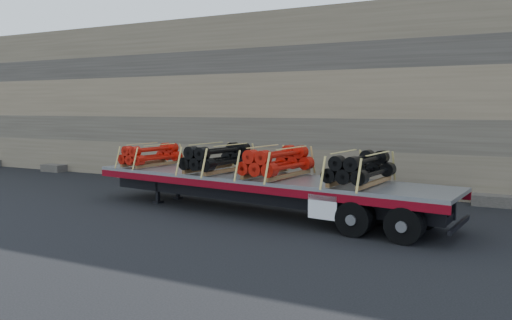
% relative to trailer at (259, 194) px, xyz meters
% --- Properties ---
extents(ground, '(120.00, 120.00, 0.00)m').
position_rel_trailer_xyz_m(ground, '(-0.69, -0.24, -0.58)').
color(ground, black).
rests_on(ground, ground).
extents(rock_wall, '(44.00, 3.00, 7.00)m').
position_rel_trailer_xyz_m(rock_wall, '(-0.69, 6.26, 2.92)').
color(rock_wall, '#7A6B54').
rests_on(rock_wall, ground).
extents(trailer, '(11.80, 3.70, 1.16)m').
position_rel_trailer_xyz_m(trailer, '(0.00, 0.00, 0.00)').
color(trailer, '#9B9EA2').
rests_on(trailer, ground).
extents(bundle_front, '(1.30, 2.20, 0.74)m').
position_rel_trailer_xyz_m(bundle_front, '(-4.49, 0.58, 0.95)').
color(bundle_front, '#B71409').
rests_on(bundle_front, trailer).
extents(bundle_midfront, '(1.51, 2.55, 0.86)m').
position_rel_trailer_xyz_m(bundle_midfront, '(-1.51, 0.20, 1.01)').
color(bundle_midfront, black).
rests_on(bundle_midfront, trailer).
extents(bundle_midrear, '(1.50, 2.55, 0.85)m').
position_rel_trailer_xyz_m(bundle_midrear, '(0.65, -0.08, 1.01)').
color(bundle_midrear, '#B71409').
rests_on(bundle_midrear, trailer).
extents(bundle_rear, '(1.45, 2.45, 0.82)m').
position_rel_trailer_xyz_m(bundle_rear, '(3.21, -0.42, 0.99)').
color(bundle_rear, black).
rests_on(bundle_rear, trailer).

